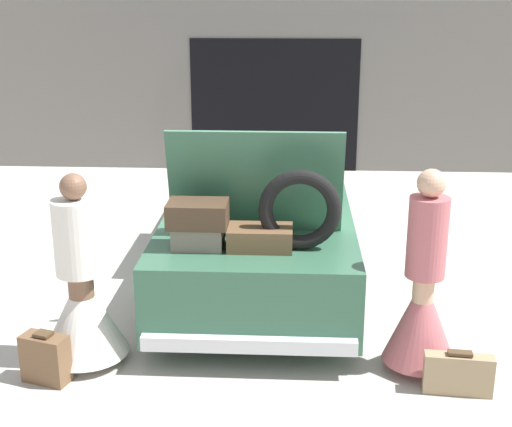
% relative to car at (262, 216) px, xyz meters
% --- Properties ---
extents(ground_plane, '(40.00, 40.00, 0.00)m').
position_rel_car_xyz_m(ground_plane, '(0.00, 0.02, -0.61)').
color(ground_plane, '#ADA89E').
extents(garage_wall_back, '(12.00, 0.14, 2.80)m').
position_rel_car_xyz_m(garage_wall_back, '(0.00, 4.56, 0.78)').
color(garage_wall_back, slate).
rests_on(garage_wall_back, ground_plane).
extents(car, '(1.85, 4.74, 1.83)m').
position_rel_car_xyz_m(car, '(0.00, 0.00, 0.00)').
color(car, '#336047').
rests_on(car, ground_plane).
extents(person_left, '(0.72, 0.72, 1.61)m').
position_rel_car_xyz_m(person_left, '(-1.38, -2.16, -0.04)').
color(person_left, brown).
rests_on(person_left, ground_plane).
extents(person_right, '(0.59, 0.59, 1.68)m').
position_rel_car_xyz_m(person_right, '(1.38, -2.15, -0.00)').
color(person_right, tan).
rests_on(person_right, ground_plane).
extents(suitcase_beside_left_person, '(0.41, 0.28, 0.42)m').
position_rel_car_xyz_m(suitcase_beside_left_person, '(-1.59, -2.51, -0.41)').
color(suitcase_beside_left_person, brown).
rests_on(suitcase_beside_left_person, ground_plane).
extents(suitcase_beside_right_person, '(0.53, 0.18, 0.35)m').
position_rel_car_xyz_m(suitcase_beside_right_person, '(1.62, -2.51, -0.44)').
color(suitcase_beside_right_person, '#9E8460').
rests_on(suitcase_beside_right_person, ground_plane).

